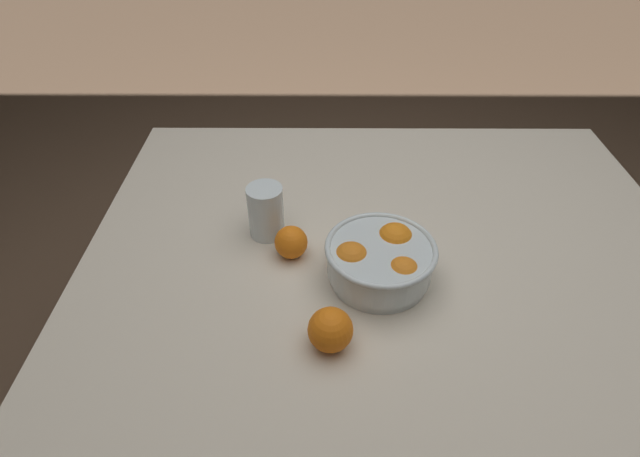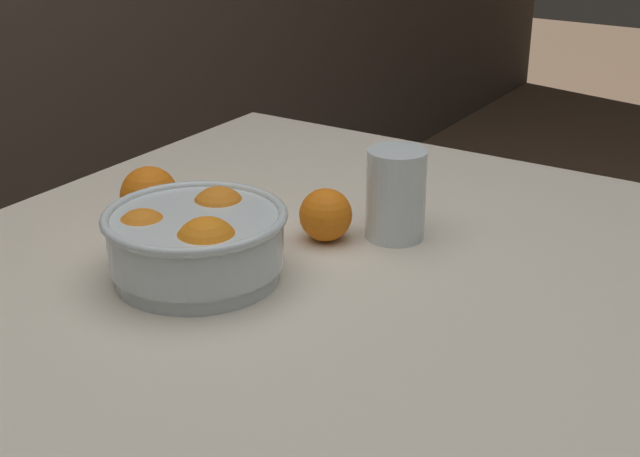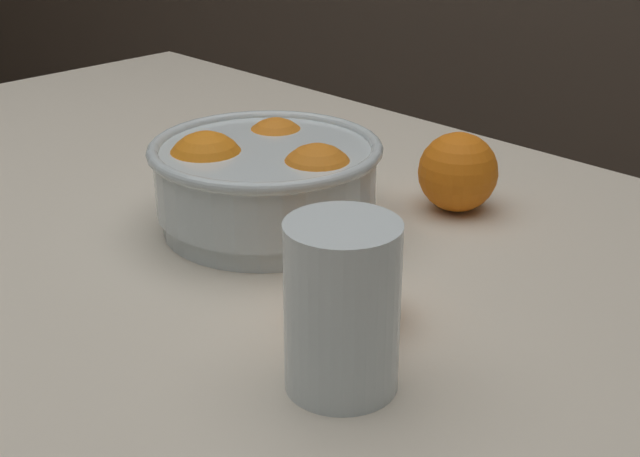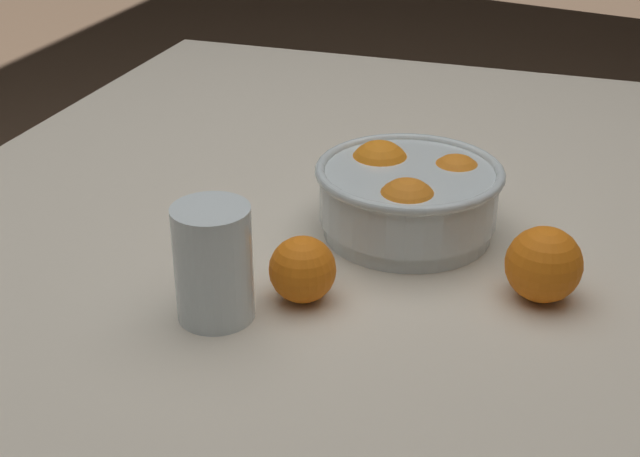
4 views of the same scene
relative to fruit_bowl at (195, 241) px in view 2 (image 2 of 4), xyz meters
The scene contains 5 objects.
dining_table 0.17m from the fruit_bowl, 104.28° to the right, with size 1.36×1.05×0.70m.
fruit_bowl is the anchor object (origin of this frame).
juice_glass 0.29m from the fruit_bowl, 30.64° to the right, with size 0.08×0.08×0.13m.
orange_loose_near_bowl 0.20m from the fruit_bowl, 58.89° to the left, with size 0.08×0.08×0.08m, color orange.
orange_loose_front 0.20m from the fruit_bowl, 20.77° to the right, with size 0.07×0.07×0.07m, color orange.
Camera 2 is at (-0.73, -0.54, 1.20)m, focal length 50.00 mm.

